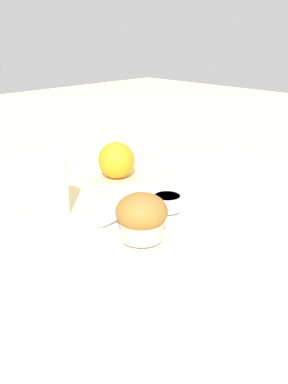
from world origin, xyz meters
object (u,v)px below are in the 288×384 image
Objects in this scene: butter_knife at (133,210)px; juice_glass at (49,187)px; muffin at (142,216)px; orange_fruit at (116,160)px.

juice_glass is at bearing 120.99° from butter_knife.
muffin is at bearing -129.02° from butter_knife.
muffin is 0.48× the size of butter_knife.
juice_glass is (-0.02, 0.20, -0.00)m from muffin.
butter_knife is 2.01× the size of orange_fruit.
butter_knife is 1.52× the size of juice_glass.
butter_knife is at bearing 53.76° from muffin.
muffin is 0.73× the size of juice_glass.
juice_glass is at bearing 96.83° from muffin.
orange_fruit is at bearing 54.78° from muffin.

